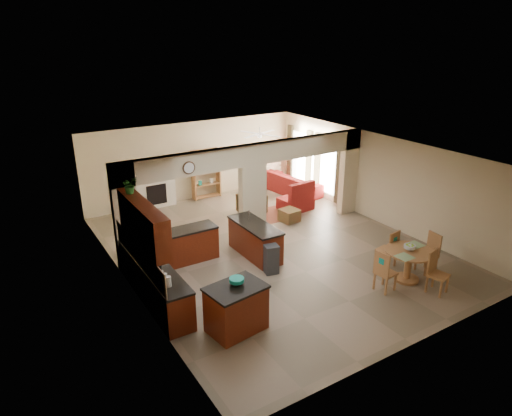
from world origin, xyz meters
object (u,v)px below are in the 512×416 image
sofa (290,183)px  armchair (252,204)px  dining_table (409,261)px  kitchen_island (236,308)px

sofa → armchair: bearing=108.5°
dining_table → armchair: dining_table is taller
kitchen_island → sofa: bearing=38.9°
kitchen_island → dining_table: size_ratio=1.07×
armchair → kitchen_island: bearing=52.4°
dining_table → armchair: bearing=99.6°
dining_table → sofa: bearing=78.1°
armchair → sofa: bearing=-158.3°
kitchen_island → dining_table: 4.56m
dining_table → kitchen_island: bearing=174.2°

